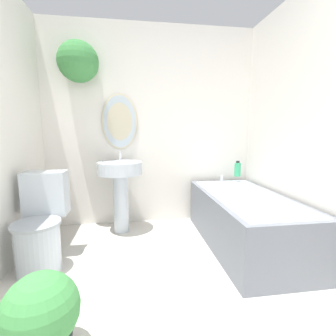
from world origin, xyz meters
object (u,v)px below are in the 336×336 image
toilet (41,227)px  potted_plant (42,317)px  bathtub (245,219)px  shampoo_bottle (238,169)px  pedestal_sink (120,181)px

toilet → potted_plant: size_ratio=1.70×
bathtub → shampoo_bottle: 0.76m
toilet → pedestal_sink: bearing=45.4°
toilet → potted_plant: bearing=-71.3°
pedestal_sink → shampoo_bottle: pedestal_sink is taller
bathtub → shampoo_bottle: bearing=73.7°
bathtub → shampoo_bottle: shampoo_bottle is taller
pedestal_sink → potted_plant: (-0.32, -1.58, -0.35)m
pedestal_sink → bathtub: (1.25, -0.53, -0.32)m
toilet → shampoo_bottle: 2.21m
shampoo_bottle → pedestal_sink: bearing=-176.5°
toilet → shampoo_bottle: bearing=19.5°
shampoo_bottle → toilet: bearing=-160.5°
pedestal_sink → shampoo_bottle: size_ratio=4.77×
bathtub → pedestal_sink: bearing=157.0°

